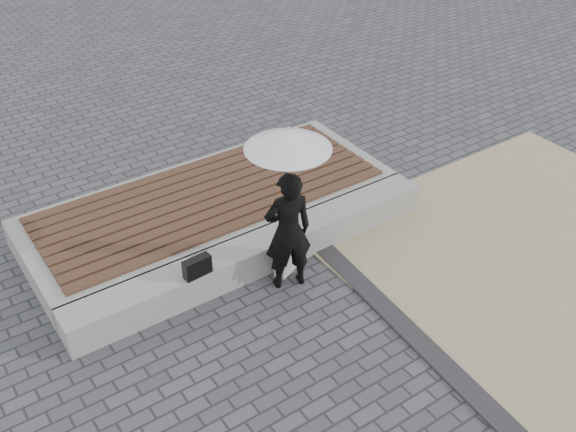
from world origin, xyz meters
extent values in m
plane|color=#4B4C50|center=(0.00, 0.00, 0.00)|extent=(80.00, 80.00, 0.00)
cube|color=tan|center=(3.20, -0.50, 0.01)|extent=(5.00, 5.00, 0.02)
cube|color=#2D2D2F|center=(0.75, -0.50, 0.02)|extent=(0.61, 5.20, 0.04)
cube|color=#A7A7A2|center=(0.00, 1.60, 0.20)|extent=(5.00, 0.45, 0.40)
cube|color=#A7A7A1|center=(0.00, 2.80, 0.20)|extent=(5.00, 2.00, 0.40)
imported|color=black|center=(0.12, 1.12, 0.78)|extent=(0.65, 0.52, 1.57)
cylinder|color=#AAAAAF|center=(0.12, 1.12, 1.41)|extent=(0.02, 0.02, 0.95)
cone|color=white|center=(0.12, 1.12, 2.00)|extent=(0.95, 0.95, 0.23)
sphere|color=#AAAAAF|center=(0.12, 1.12, 2.13)|extent=(0.03, 0.03, 0.03)
cube|color=black|center=(-0.92, 1.44, 0.52)|extent=(0.34, 0.14, 0.24)
cube|color=beige|center=(0.23, 1.32, 0.18)|extent=(0.37, 0.26, 0.36)
cube|color=#EC4733|center=(0.23, 1.27, 0.37)|extent=(0.34, 0.28, 0.01)
camera|label=1|loc=(-3.40, -4.02, 5.39)|focal=41.78mm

